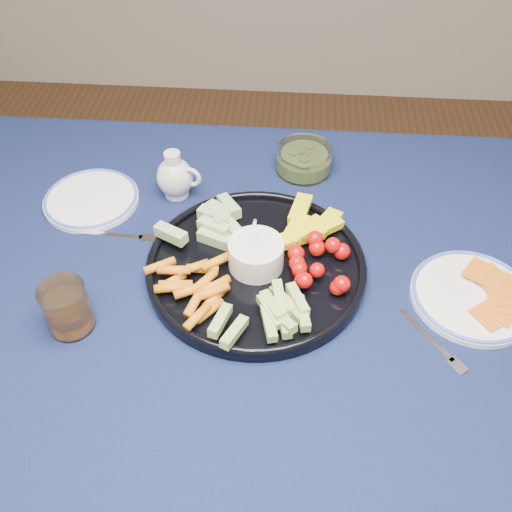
# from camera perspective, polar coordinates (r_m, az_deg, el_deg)

# --- Properties ---
(dining_table) EXTENTS (1.67, 1.07, 0.75)m
(dining_table) POSITION_cam_1_polar(r_m,az_deg,el_deg) (1.05, -1.08, -7.61)
(dining_table) COLOR #4E2B1A
(dining_table) RESTS_ON ground
(crudite_platter) EXTENTS (0.39, 0.39, 0.13)m
(crudite_platter) POSITION_cam_1_polar(r_m,az_deg,el_deg) (1.01, -0.14, -0.62)
(crudite_platter) COLOR black
(crudite_platter) RESTS_ON dining_table
(creamer_pitcher) EXTENTS (0.09, 0.07, 0.10)m
(creamer_pitcher) POSITION_cam_1_polar(r_m,az_deg,el_deg) (1.17, -8.07, 7.84)
(creamer_pitcher) COLOR silver
(creamer_pitcher) RESTS_ON dining_table
(pickle_bowl) EXTENTS (0.12, 0.12, 0.06)m
(pickle_bowl) POSITION_cam_1_polar(r_m,az_deg,el_deg) (1.23, 4.82, 9.48)
(pickle_bowl) COLOR white
(pickle_bowl) RESTS_ON dining_table
(cheese_plate) EXTENTS (0.21, 0.21, 0.02)m
(cheese_plate) POSITION_cam_1_polar(r_m,az_deg,el_deg) (1.04, 20.90, -3.65)
(cheese_plate) COLOR white
(cheese_plate) RESTS_ON dining_table
(juice_tumbler) EXTENTS (0.08, 0.08, 0.09)m
(juice_tumbler) POSITION_cam_1_polar(r_m,az_deg,el_deg) (0.97, -18.32, -5.15)
(juice_tumbler) COLOR white
(juice_tumbler) RESTS_ON dining_table
(fork_left) EXTENTS (0.15, 0.02, 0.00)m
(fork_left) POSITION_cam_1_polar(r_m,az_deg,el_deg) (1.11, -13.14, 1.94)
(fork_left) COLOR white
(fork_left) RESTS_ON dining_table
(fork_right) EXTENTS (0.10, 0.13, 0.00)m
(fork_right) POSITION_cam_1_polar(r_m,az_deg,el_deg) (0.97, 17.58, -8.50)
(fork_right) COLOR white
(fork_right) RESTS_ON dining_table
(side_plate_extra) EXTENTS (0.19, 0.19, 0.02)m
(side_plate_extra) POSITION_cam_1_polar(r_m,az_deg,el_deg) (1.20, -16.15, 5.50)
(side_plate_extra) COLOR white
(side_plate_extra) RESTS_ON dining_table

